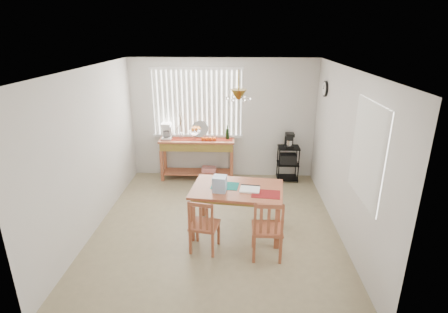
{
  "coord_description": "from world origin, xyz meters",
  "views": [
    {
      "loc": [
        0.34,
        -5.16,
        3.11
      ],
      "look_at": [
        0.1,
        0.55,
        1.05
      ],
      "focal_mm": 28.0,
      "sensor_mm": 36.0,
      "label": 1
    }
  ],
  "objects_px": {
    "cart_items": "(289,140)",
    "sideboard": "(198,149)",
    "dining_table": "(237,193)",
    "wire_cart": "(288,160)",
    "chair_left": "(204,226)",
    "chair_right": "(267,229)"
  },
  "relations": [
    {
      "from": "cart_items",
      "to": "sideboard",
      "type": "bearing_deg",
      "value": -179.85
    },
    {
      "from": "sideboard",
      "to": "dining_table",
      "type": "relative_size",
      "value": 1.06
    },
    {
      "from": "wire_cart",
      "to": "cart_items",
      "type": "bearing_deg",
      "value": 90.0
    },
    {
      "from": "sideboard",
      "to": "wire_cart",
      "type": "height_order",
      "value": "sideboard"
    },
    {
      "from": "wire_cart",
      "to": "cart_items",
      "type": "relative_size",
      "value": 2.43
    },
    {
      "from": "cart_items",
      "to": "dining_table",
      "type": "bearing_deg",
      "value": -117.16
    },
    {
      "from": "cart_items",
      "to": "chair_left",
      "type": "bearing_deg",
      "value": -120.12
    },
    {
      "from": "sideboard",
      "to": "cart_items",
      "type": "height_order",
      "value": "cart_items"
    },
    {
      "from": "dining_table",
      "to": "chair_right",
      "type": "xyz_separation_m",
      "value": [
        0.44,
        -0.71,
        -0.22
      ]
    },
    {
      "from": "sideboard",
      "to": "wire_cart",
      "type": "bearing_deg",
      "value": -0.08
    },
    {
      "from": "chair_right",
      "to": "cart_items",
      "type": "bearing_deg",
      "value": 76.95
    },
    {
      "from": "wire_cart",
      "to": "dining_table",
      "type": "xyz_separation_m",
      "value": [
        -1.09,
        -2.12,
        0.22
      ]
    },
    {
      "from": "chair_left",
      "to": "chair_right",
      "type": "relative_size",
      "value": 0.92
    },
    {
      "from": "cart_items",
      "to": "dining_table",
      "type": "height_order",
      "value": "cart_items"
    },
    {
      "from": "wire_cart",
      "to": "dining_table",
      "type": "bearing_deg",
      "value": -117.24
    },
    {
      "from": "sideboard",
      "to": "cart_items",
      "type": "distance_m",
      "value": 1.98
    },
    {
      "from": "cart_items",
      "to": "chair_left",
      "type": "relative_size",
      "value": 0.37
    },
    {
      "from": "sideboard",
      "to": "cart_items",
      "type": "xyz_separation_m",
      "value": [
        1.97,
        0.01,
        0.23
      ]
    },
    {
      "from": "wire_cart",
      "to": "chair_right",
      "type": "distance_m",
      "value": 2.91
    },
    {
      "from": "sideboard",
      "to": "chair_right",
      "type": "bearing_deg",
      "value": -65.17
    },
    {
      "from": "cart_items",
      "to": "chair_left",
      "type": "distance_m",
      "value": 3.18
    },
    {
      "from": "chair_right",
      "to": "wire_cart",
      "type": "bearing_deg",
      "value": 76.91
    }
  ]
}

